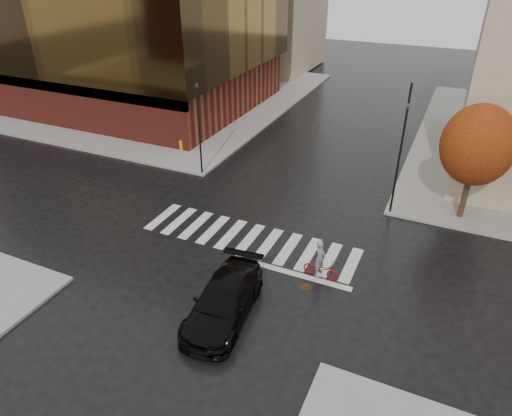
{
  "coord_description": "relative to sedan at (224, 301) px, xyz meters",
  "views": [
    {
      "loc": [
        8.69,
        -17.68,
        13.53
      ],
      "look_at": [
        0.39,
        0.48,
        2.0
      ],
      "focal_mm": 32.0,
      "sensor_mm": 36.0,
      "label": 1
    }
  ],
  "objects": [
    {
      "name": "fire_hydrant",
      "position": [
        -11.17,
        14.16,
        -0.2
      ],
      "size": [
        0.28,
        0.28,
        0.79
      ],
      "color": "orange",
      "rests_on": "sidewalk_nw"
    },
    {
      "name": "manhole",
      "position": [
        2.51,
        3.14,
        -0.78
      ],
      "size": [
        0.57,
        0.57,
        0.01
      ],
      "primitive_type": "cylinder",
      "rotation": [
        0.0,
        0.0,
        -0.01
      ],
      "color": "#402D17",
      "rests_on": "ground"
    },
    {
      "name": "tree_ne_a",
      "position": [
        8.51,
        12.54,
        3.68
      ],
      "size": [
        3.8,
        3.8,
        6.5
      ],
      "color": "#312515",
      "rests_on": "sidewalk_ne"
    },
    {
      "name": "cyclist",
      "position": [
        2.88,
        4.14,
        -0.1
      ],
      "size": [
        1.77,
        0.7,
        1.98
      ],
      "rotation": [
        0.0,
        0.0,
        1.52
      ],
      "color": "maroon",
      "rests_on": "ground"
    },
    {
      "name": "office_glass",
      "position": [
        -23.49,
        23.12,
        7.5
      ],
      "size": [
        27.0,
        19.0,
        16.0
      ],
      "color": "maroon",
      "rests_on": "sidewalk_nw"
    },
    {
      "name": "traffic_light_ne",
      "position": [
        4.81,
        11.44,
        3.62
      ],
      "size": [
        0.16,
        0.19,
        7.43
      ],
      "rotation": [
        0.0,
        0.0,
        3.16
      ],
      "color": "black",
      "rests_on": "sidewalk_ne"
    },
    {
      "name": "ground",
      "position": [
        -1.49,
        5.14,
        -0.78
      ],
      "size": [
        120.0,
        120.0,
        0.0
      ],
      "primitive_type": "plane",
      "color": "black",
      "rests_on": "ground"
    },
    {
      "name": "sedan",
      "position": [
        0.0,
        0.0,
        0.0
      ],
      "size": [
        2.77,
        5.6,
        1.56
      ],
      "primitive_type": "imported",
      "rotation": [
        0.0,
        0.0,
        0.11
      ],
      "color": "black",
      "rests_on": "ground"
    },
    {
      "name": "traffic_light_nw",
      "position": [
        -7.79,
        11.44,
        3.34
      ],
      "size": [
        0.21,
        0.19,
        7.03
      ],
      "rotation": [
        0.0,
        0.0,
        -1.27
      ],
      "color": "black",
      "rests_on": "sidewalk_nw"
    },
    {
      "name": "sidewalk_nw",
      "position": [
        -22.49,
        26.14,
        -0.71
      ],
      "size": [
        30.0,
        30.0,
        0.15
      ],
      "primitive_type": "cube",
      "color": "gray",
      "rests_on": "ground"
    },
    {
      "name": "crosswalk",
      "position": [
        -1.49,
        5.64,
        -0.78
      ],
      "size": [
        12.0,
        3.0,
        0.01
      ],
      "primitive_type": "cube",
      "color": "silver",
      "rests_on": "ground"
    }
  ]
}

